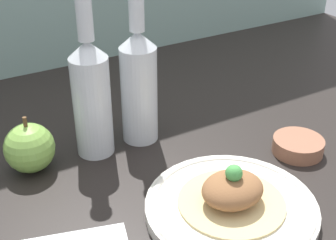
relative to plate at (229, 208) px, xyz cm
name	(u,v)px	position (x,y,z in cm)	size (l,w,h in cm)	color
ground_plane	(180,174)	(0.32, 14.62, -3.19)	(180.00, 110.00, 4.00)	black
plate	(229,208)	(0.00, 0.00, 0.00)	(25.88, 25.88, 2.23)	silver
plated_food	(231,193)	(0.00, 0.00, 2.84)	(16.08, 16.08, 6.83)	#D6BC7F
cider_bottle_left	(91,93)	(-10.53, 26.18, 10.50)	(6.67, 6.67, 30.57)	silver
cider_bottle_right	(139,82)	(-1.41, 26.18, 10.50)	(6.67, 6.67, 30.57)	silver
apple	(29,148)	(-22.17, 26.40, 3.09)	(8.53, 8.53, 10.17)	#84B74C
dipping_bowl	(298,146)	(20.82, 7.29, 0.20)	(9.13, 9.13, 2.78)	#996047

